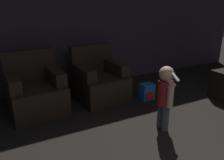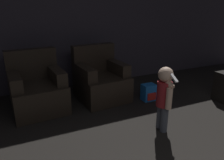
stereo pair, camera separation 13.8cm
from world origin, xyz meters
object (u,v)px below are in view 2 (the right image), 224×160
Objects in this scene: armchair_left at (37,89)px; toy_backpack at (149,92)px; armchair_right at (100,80)px; person_toddler at (164,94)px.

toy_backpack is at bearing -18.09° from armchair_left.
toy_backpack is (0.71, -0.44, -0.18)m from armchair_right.
person_toddler is (0.34, -1.31, 0.18)m from armchair_right.
person_toddler reaches higher than toy_backpack.
armchair_left is at bearing 175.52° from armchair_right.
armchair_left reaches higher than toy_backpack.
armchair_left is at bearing -126.61° from person_toddler.
person_toddler is at bearing -79.83° from armchair_right.
toy_backpack is at bearing -36.06° from armchair_right.
armchair_right is 1.37m from person_toddler.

